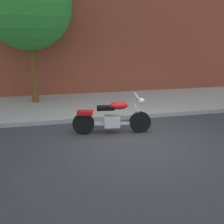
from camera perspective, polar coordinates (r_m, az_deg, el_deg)
The scene contains 4 objects.
ground_plane at distance 7.02m, azimuth 5.12°, elevation -6.18°, with size 60.00×60.00×0.00m, color #38383D.
sidewalk at distance 10.10m, azimuth -0.32°, elevation 1.78°, with size 19.25×3.40×0.14m, color #AAAAAA.
motorcycle at distance 7.31m, azimuth -0.02°, elevation -1.27°, with size 2.21×0.72×1.11m.
street_tree at distance 10.26m, azimuth -18.07°, elevation 21.29°, with size 3.11×3.11×5.20m.
Camera 1 is at (-1.90, -6.14, 2.83)m, focal length 41.80 mm.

